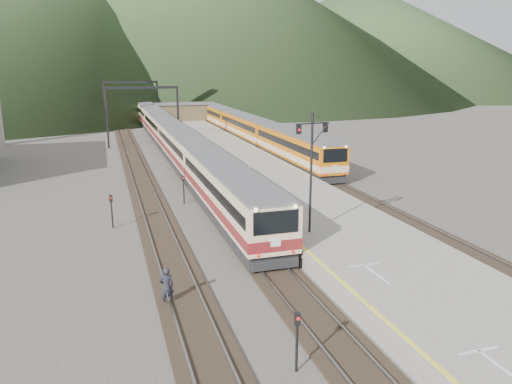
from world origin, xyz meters
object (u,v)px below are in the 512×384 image
object	(u,v)px
second_train	(246,128)
worker	(167,286)
main_train	(161,127)
signal_mast	(311,161)

from	to	relation	value
second_train	worker	size ratio (longest dim) A/B	32.47
worker	second_train	bearing A→B (deg)	-110.75
worker	main_train	bearing A→B (deg)	-97.09
second_train	worker	world-z (taller)	second_train
main_train	signal_mast	bearing A→B (deg)	-86.11
signal_mast	worker	distance (m)	11.15
main_train	second_train	size ratio (longest dim) A/B	1.75
signal_mast	worker	world-z (taller)	signal_mast
signal_mast	worker	xyz separation A→B (m)	(-9.03, -4.86, -4.38)
main_train	worker	bearing A→B (deg)	-96.36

